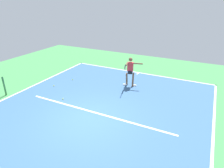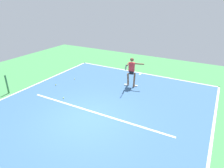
{
  "view_description": "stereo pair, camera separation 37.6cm",
  "coord_description": "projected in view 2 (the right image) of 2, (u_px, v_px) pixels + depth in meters",
  "views": [
    {
      "loc": [
        -4.24,
        6.04,
        4.89
      ],
      "look_at": [
        -0.13,
        -2.11,
        0.9
      ],
      "focal_mm": 31.66,
      "sensor_mm": 36.0,
      "label": 1
    },
    {
      "loc": [
        -4.57,
        5.86,
        4.89
      ],
      "look_at": [
        -0.13,
        -2.11,
        0.9
      ],
      "focal_mm": 31.66,
      "sensor_mm": 36.0,
      "label": 2
    }
  ],
  "objects": [
    {
      "name": "ground_plane",
      "position": [
        86.0,
        119.0,
        8.68
      ],
      "size": [
        22.35,
        22.35,
        0.0
      ],
      "primitive_type": "plane",
      "color": "#428E4C"
    },
    {
      "name": "tennis_ball_by_sideline",
      "position": [
        56.0,
        85.0,
        12.02
      ],
      "size": [
        0.07,
        0.07,
        0.07
      ],
      "primitive_type": "sphere",
      "color": "yellow",
      "rests_on": "ground_plane"
    },
    {
      "name": "tennis_player",
      "position": [
        132.0,
        70.0,
        11.51
      ],
      "size": [
        1.11,
        1.27,
        1.77
      ],
      "rotation": [
        0.0,
        0.0,
        0.24
      ],
      "color": "brown",
      "rests_on": "ground_plane"
    },
    {
      "name": "court_line_sideline_left",
      "position": [
        209.0,
        160.0,
        6.48
      ],
      "size": [
        0.1,
        13.35,
        0.01
      ],
      "primitive_type": "cube",
      "color": "white",
      "rests_on": "ground_plane"
    },
    {
      "name": "court_line_sideline_right",
      "position": [
        13.0,
        94.0,
        10.89
      ],
      "size": [
        0.1,
        13.35,
        0.01
      ],
      "primitive_type": "cube",
      "color": "white",
      "rests_on": "ground_plane"
    },
    {
      "name": "court_line_baseline_near",
      "position": [
        141.0,
        73.0,
        13.99
      ],
      "size": [
        10.01,
        0.1,
        0.01
      ],
      "primitive_type": "cube",
      "color": "white",
      "rests_on": "ground_plane"
    },
    {
      "name": "tennis_ball_centre_court",
      "position": [
        63.0,
        98.0,
        10.43
      ],
      "size": [
        0.07,
        0.07,
        0.07
      ],
      "primitive_type": "sphere",
      "color": "#CCE033",
      "rests_on": "ground_plane"
    },
    {
      "name": "court_line_centre_mark",
      "position": [
        140.0,
        74.0,
        13.83
      ],
      "size": [
        0.1,
        0.3,
        0.01
      ],
      "primitive_type": "cube",
      "color": "white",
      "rests_on": "ground_plane"
    },
    {
      "name": "court_line_service",
      "position": [
        94.0,
        112.0,
        9.19
      ],
      "size": [
        7.51,
        0.1,
        0.01
      ],
      "primitive_type": "cube",
      "color": "white",
      "rests_on": "ground_plane"
    },
    {
      "name": "net_post",
      "position": [
        7.0,
        84.0,
        10.83
      ],
      "size": [
        0.09,
        0.09,
        1.07
      ],
      "primitive_type": "cylinder",
      "color": "#38753D",
      "rests_on": "ground_plane"
    },
    {
      "name": "court_surface",
      "position": [
        86.0,
        119.0,
        8.68
      ],
      "size": [
        10.01,
        13.35,
        0.0
      ],
      "primitive_type": "cube",
      "color": "#38608E",
      "rests_on": "ground_plane"
    },
    {
      "name": "tennis_ball_near_player",
      "position": [
        75.0,
        79.0,
        12.88
      ],
      "size": [
        0.07,
        0.07,
        0.07
      ],
      "primitive_type": "sphere",
      "color": "#C6E53D",
      "rests_on": "ground_plane"
    }
  ]
}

